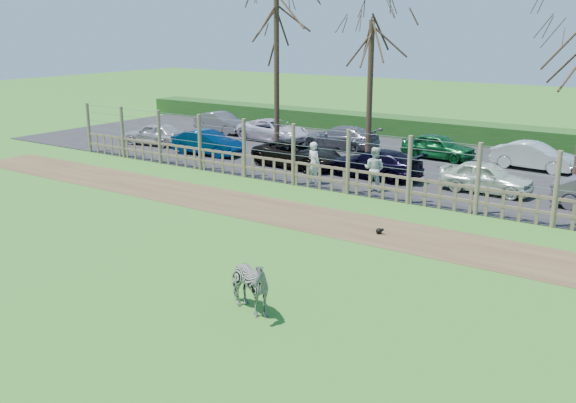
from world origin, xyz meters
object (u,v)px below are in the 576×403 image
Objects in this scene: crow at (379,231)px; visitor_a at (314,163)px; tree_mid at (371,57)px; car_4 at (486,177)px; car_3 at (375,163)px; car_8 at (274,130)px; car_10 at (438,146)px; car_2 at (298,154)px; car_9 at (340,137)px; zebra at (247,285)px; car_7 at (221,123)px; tree_left at (276,39)px; car_11 at (534,156)px; car_1 at (207,143)px; visitor_b at (374,169)px; car_0 at (155,134)px.

visitor_a is at bearing 139.97° from crow.
tree_mid is 1.94× the size of car_4.
car_3 and car_4 have the same top height.
car_8 is 9.42m from car_10.
car_9 is at bearing 11.13° from car_2.
zebra reaches higher than car_7.
car_11 is (11.29, 3.86, -4.98)m from tree_left.
zebra is 0.43× the size of car_1.
tree_left is at bearing 122.40° from car_10.
car_1 and car_7 have the same top height.
tree_left is 9.27m from car_10.
car_4 is at bearing -7.52° from tree_left.
car_10 is (0.72, 5.27, 0.00)m from car_3.
car_8 is (0.44, 5.04, 0.00)m from car_1.
tree_mid is 6.64m from visitor_b.
car_1 is 0.88× the size of car_3.
car_8 is at bearing 136.80° from crow.
car_4 is 0.82× the size of car_8.
car_3 is 9.93m from car_8.
car_2 is at bearing 6.85° from car_9.
car_2 is 1.23× the size of car_10.
visitor_b reaches higher than car_10.
crow is at bearing -40.29° from tree_left.
car_4 and car_9 have the same top height.
car_0 is at bearing 3.89° from visitor_a.
visitor_a is at bearing 112.79° from car_4.
car_10 is (9.85, 5.49, 0.00)m from car_1.
car_3 and car_7 have the same top height.
car_8 and car_9 have the same top height.
car_9 is at bearing 62.57° from tree_left.
car_0 is (-14.28, 2.29, -0.26)m from visitor_b.
car_8 is (-4.84, 4.88, 0.00)m from car_2.
car_11 is at bearing 22.82° from tree_mid.
car_2 is (-4.85, 1.99, -0.26)m from visitor_b.
zebra is 0.91× the size of visitor_b.
car_2 is at bearing 125.82° from car_11.
car_10 is (-2.85, 11.96, 0.54)m from crow.
car_1 reaches higher than crow.
car_1 is 1.03× the size of car_10.
car_8 is at bearing 51.07° from zebra.
car_1 is at bearing 76.75° from car_0.
tree_mid is at bearing 12.53° from tree_left.
zebra is (9.80, -15.00, -4.95)m from tree_left.
visitor_a reaches higher than car_3.
tree_mid is 1.58× the size of car_8.
car_1 and car_11 have the same top height.
car_0 is at bearing -11.76° from visitor_b.
car_2 is 3.84m from car_3.
tree_mid is at bearing -62.57° from visitor_b.
car_0 is 13.27m from car_3.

